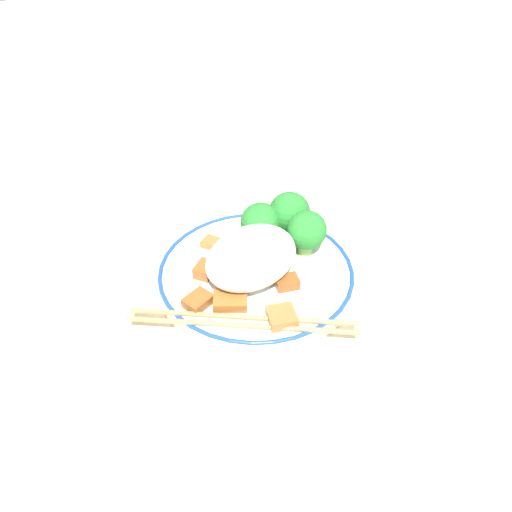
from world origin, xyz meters
TOP-DOWN VIEW (x-y plane):
  - ground_plane at (0.00, 0.00)m, footprint 3.00×3.00m
  - plate at (0.00, 0.00)m, footprint 0.22×0.22m
  - rice_mound at (-0.01, -0.01)m, footprint 0.11×0.08m
  - broccoli_back_left at (0.06, -0.02)m, footprint 0.04×0.04m
  - broccoli_back_center at (0.07, 0.02)m, footprint 0.05×0.05m
  - broccoli_back_right at (0.04, 0.03)m, footprint 0.05×0.05m
  - meat_near_front at (-0.05, 0.03)m, footprint 0.03×0.03m
  - meat_near_left at (-0.06, -0.02)m, footprint 0.04×0.04m
  - meat_near_right at (-0.03, -0.07)m, footprint 0.04×0.04m
  - meat_near_back at (-0.01, 0.06)m, footprint 0.03×0.03m
  - meat_on_rice_edge at (-0.08, 0.00)m, footprint 0.03×0.02m
  - meat_mid_left at (0.01, -0.04)m, footprint 0.03×0.03m
  - chopsticks at (-0.06, -0.05)m, footprint 0.17×0.18m

SIDE VIEW (x-z plane):
  - ground_plane at x=0.00m, z-range 0.00..0.00m
  - plate at x=0.00m, z-range 0.00..0.02m
  - chopsticks at x=-0.06m, z-range 0.02..0.02m
  - meat_near_back at x=-0.01m, z-range 0.02..0.02m
  - meat_near_left at x=-0.06m, z-range 0.02..0.03m
  - meat_on_rice_edge at x=-0.08m, z-range 0.02..0.03m
  - meat_near_right at x=-0.03m, z-range 0.02..0.03m
  - meat_mid_left at x=0.01m, z-range 0.02..0.03m
  - meat_near_front at x=-0.05m, z-range 0.02..0.03m
  - broccoli_back_right at x=0.04m, z-range 0.02..0.07m
  - rice_mound at x=-0.01m, z-range 0.02..0.07m
  - broccoli_back_left at x=0.06m, z-range 0.02..0.07m
  - broccoli_back_center at x=0.07m, z-range 0.02..0.08m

